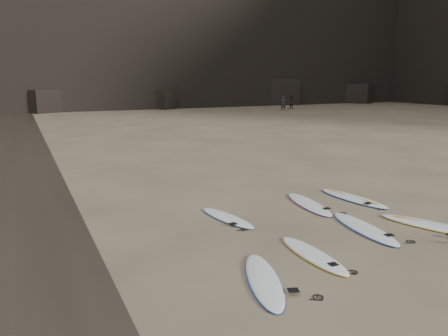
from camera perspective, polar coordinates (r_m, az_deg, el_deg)
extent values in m
plane|color=#897559|center=(11.96, 21.44, -7.80)|extent=(240.00, 240.00, 0.00)
cube|color=black|center=(55.17, -8.02, 8.91)|extent=(4.23, 4.46, 2.33)
cube|color=black|center=(63.19, 6.78, 9.87)|extent=(5.95, 5.19, 3.59)
cube|color=black|center=(69.43, 16.94, 9.32)|extent=(5.31, 5.56, 2.88)
cube|color=black|center=(52.74, -22.84, 8.07)|extent=(4.49, 4.76, 2.49)
ellipsoid|color=white|center=(8.65, 5.22, -14.32)|extent=(1.38, 2.52, 0.09)
ellipsoid|color=white|center=(9.92, 11.57, -11.00)|extent=(0.62, 2.35, 0.08)
ellipsoid|color=white|center=(11.86, 17.83, -7.44)|extent=(1.02, 2.75, 0.10)
ellipsoid|color=white|center=(12.70, 25.72, -6.79)|extent=(1.67, 2.82, 0.10)
ellipsoid|color=white|center=(12.12, 0.40, -6.48)|extent=(0.95, 2.29, 0.08)
ellipsoid|color=white|center=(13.62, 11.00, -4.61)|extent=(1.02, 2.67, 0.09)
ellipsoid|color=white|center=(14.59, 16.50, -3.78)|extent=(0.93, 2.74, 0.10)
imported|color=#232328|center=(52.33, 7.74, 8.40)|extent=(0.73, 0.65, 1.68)
imported|color=black|center=(54.13, 8.80, 8.45)|extent=(0.87, 0.96, 1.61)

